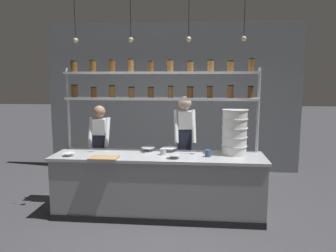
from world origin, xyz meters
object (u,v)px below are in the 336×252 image
Objects in this scene: container_stack at (235,132)px; prep_bowl_near_right at (69,154)px; prep_bowl_near_left at (169,150)px; prep_bowl_center_front at (148,149)px; chef_left at (100,145)px; cutting_board at (104,158)px; serving_cup_front at (163,152)px; chef_center at (184,140)px; prep_bowl_center_back at (174,157)px; serving_cup_by_board at (208,153)px; spice_shelf_unit at (160,88)px.

prep_bowl_near_right is at bearing -171.87° from container_stack.
prep_bowl_near_left is (-0.97, 0.09, -0.30)m from container_stack.
chef_left is at bearing 154.23° from prep_bowl_center_front.
serving_cup_front is at bearing 21.44° from cutting_board.
serving_cup_front is (0.80, 0.31, 0.03)m from cutting_board.
chef_center is 4.34× the size of cutting_board.
chef_left is 1.32m from serving_cup_front.
cutting_board is 0.77m from prep_bowl_center_front.
prep_bowl_center_back is 0.50m from serving_cup_by_board.
prep_bowl_near_left is at bearing 154.31° from serving_cup_by_board.
prep_bowl_near_right is at bearing -175.79° from serving_cup_by_board.
chef_center is 0.87m from serving_cup_by_board.
chef_center is 8.26× the size of prep_bowl_center_front.
prep_bowl_center_front is (0.89, -0.43, 0.05)m from chef_left.
cutting_board is at bearing -138.85° from spice_shelf_unit.
container_stack is (2.19, -0.52, 0.35)m from chef_left.
container_stack is at bearing -46.17° from chef_center.
serving_cup_front is (-0.18, 0.20, 0.02)m from prep_bowl_center_back.
spice_shelf_unit reaches higher than chef_left.
prep_bowl_center_front is 2.11× the size of serving_cup_by_board.
spice_shelf_unit is 0.97m from serving_cup_front.
prep_bowl_near_right is (-1.27, -0.52, -0.94)m from spice_shelf_unit.
chef_center reaches higher than cutting_board.
prep_bowl_center_back is (-0.10, -0.92, -0.06)m from chef_center.
spice_shelf_unit is 1.03m from chef_center.
prep_bowl_near_right is 1.86× the size of serving_cup_front.
cutting_board is at bearing -144.48° from chef_center.
container_stack is (1.12, -0.17, -0.63)m from spice_shelf_unit.
prep_bowl_near_right reaches higher than cutting_board.
prep_bowl_near_right is (-1.42, -0.43, -0.01)m from prep_bowl_near_left.
spice_shelf_unit is 7.47× the size of cutting_board.
chef_center is 2.60× the size of container_stack.
prep_bowl_near_right is at bearing -157.85° from spice_shelf_unit.
prep_bowl_near_left is 1.06× the size of prep_bowl_center_front.
spice_shelf_unit is at bearing 153.34° from serving_cup_by_board.
container_stack reaches higher than cutting_board.
prep_bowl_near_left is at bearing -0.22° from prep_bowl_center_front.
serving_cup_by_board is at bearing -21.39° from chef_left.
prep_bowl_near_right is at bearing -171.49° from serving_cup_front.
prep_bowl_center_front is 1.17m from prep_bowl_near_right.
chef_center reaches higher than prep_bowl_near_right.
prep_bowl_near_left is (-0.21, -0.50, -0.06)m from chef_center.
prep_bowl_center_front is 0.95m from serving_cup_by_board.
cutting_board is at bearing -11.42° from prep_bowl_near_right.
container_stack is at bearing -13.13° from chef_left.
prep_bowl_center_back is 1.11× the size of prep_bowl_near_right.
cutting_board is 2.12× the size of prep_bowl_center_back.
prep_bowl_center_back is (-0.86, -0.34, -0.31)m from container_stack.
prep_bowl_center_front is at bearing 176.20° from container_stack.
cutting_board is 0.99m from prep_bowl_center_back.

